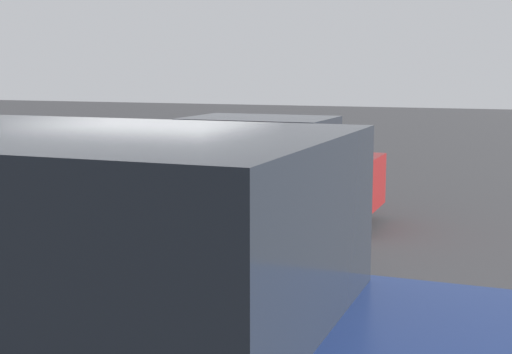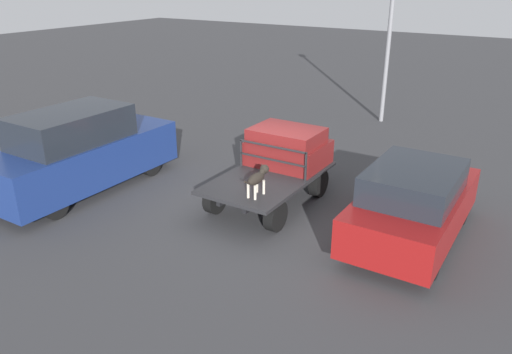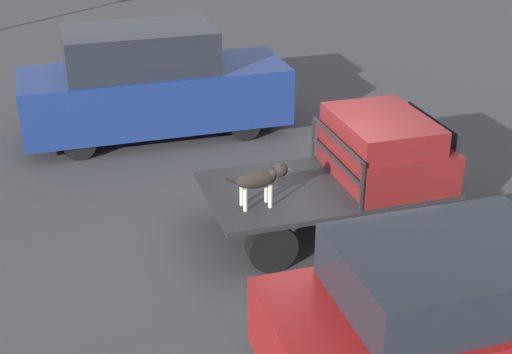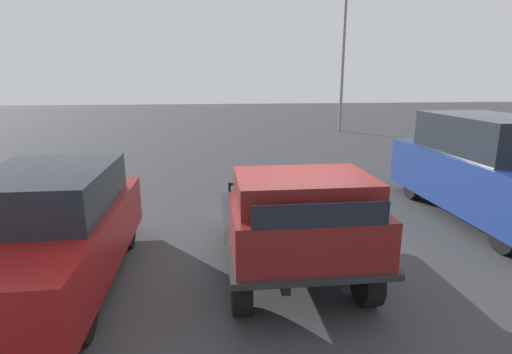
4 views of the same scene
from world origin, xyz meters
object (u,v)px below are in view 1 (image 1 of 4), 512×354
Objects in this scene: dog at (249,180)px; parked_pickup_far at (12,354)px; parked_sedan at (251,169)px; flatbed_truck at (152,230)px.

parked_pickup_far reaches higher than dog.
parked_sedan is 8.21m from parked_pickup_far.
dog is (-1.09, -0.37, 0.61)m from flatbed_truck.
flatbed_truck is at bearing 21.99° from dog.
dog is 0.23× the size of parked_sedan.
dog is at bearing -161.18° from flatbed_truck.
flatbed_truck is 4.91m from parked_pickup_far.
dog is at bearing 112.82° from parked_sedan.
parked_pickup_far is (-0.70, 4.92, -0.12)m from dog.
parked_pickup_far is at bearing 101.28° from dog.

